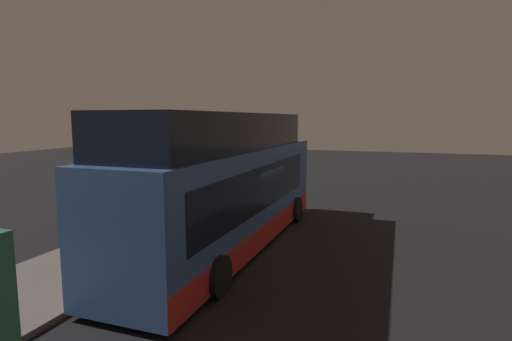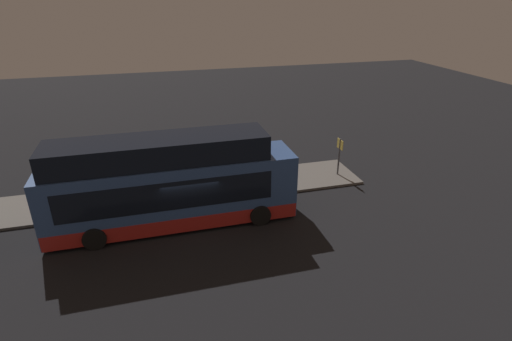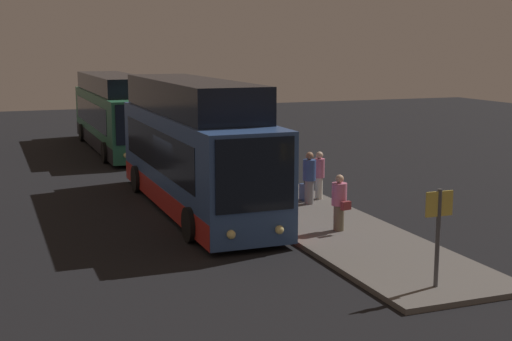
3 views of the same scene
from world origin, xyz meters
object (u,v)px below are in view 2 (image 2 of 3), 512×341
bus_lead (170,187)px  passenger_boarding (179,166)px  sign_post (339,152)px  suitcase (181,180)px  passenger_with_bags (254,168)px  trash_bin (193,192)px  passenger_waiting (190,169)px

bus_lead → passenger_boarding: 4.43m
sign_post → suitcase: bearing=173.8°
passenger_with_bags → trash_bin: (-3.57, -0.93, -0.54)m
sign_post → trash_bin: bearing=-175.4°
sign_post → bus_lead: bearing=-164.5°
bus_lead → passenger_waiting: bearing=70.6°
bus_lead → passenger_with_bags: size_ratio=6.96×
bus_lead → sign_post: bus_lead is taller
passenger_with_bags → suitcase: bearing=-110.4°
passenger_boarding → suitcase: size_ratio=2.08×
trash_bin → sign_post: bearing=4.6°
bus_lead → trash_bin: size_ratio=17.52×
passenger_waiting → trash_bin: size_ratio=2.71×
bus_lead → passenger_boarding: bearing=80.6°
passenger_boarding → sign_post: bearing=-102.1°
suitcase → trash_bin: (0.45, -1.68, 0.04)m
sign_post → passenger_with_bags: bearing=177.3°
passenger_waiting → passenger_with_bags: size_ratio=1.08×
bus_lead → passenger_boarding: (0.71, 4.29, -0.87)m
passenger_with_bags → sign_post: sign_post is taller
passenger_waiting → sign_post: 8.60m
passenger_waiting → trash_bin: passenger_waiting is taller
passenger_boarding → passenger_waiting: (0.57, -0.65, 0.04)m
passenger_with_bags → suitcase: size_ratio=2.04×
bus_lead → trash_bin: (1.18, 2.03, -1.45)m
suitcase → trash_bin: bearing=-75.0°
passenger_with_bags → bus_lead: bearing=-67.9°
passenger_with_bags → trash_bin: size_ratio=2.52×
passenger_waiting → bus_lead: bearing=-167.3°
passenger_waiting → suitcase: 0.86m
passenger_waiting → suitcase: size_ratio=2.20×
bus_lead → passenger_waiting: 3.94m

